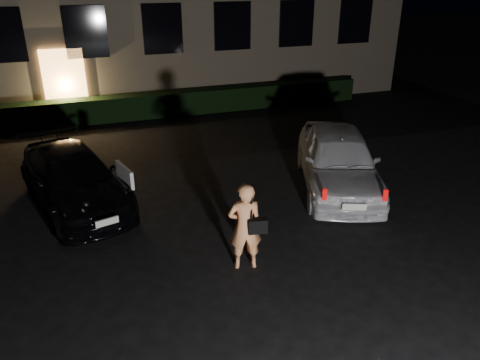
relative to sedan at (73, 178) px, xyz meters
name	(u,v)px	position (x,y,z in m)	size (l,w,h in m)	color
ground	(288,276)	(3.46, -4.20, -0.62)	(80.00, 80.00, 0.00)	black
hedge	(170,104)	(3.46, 6.30, -0.20)	(15.00, 0.70, 0.85)	black
sedan	(73,178)	(0.00, 0.00, 0.00)	(2.78, 4.59, 1.25)	black
hatch	(338,160)	(6.13, -1.22, 0.11)	(3.16, 4.65, 1.47)	white
man	(245,226)	(2.85, -3.66, 0.22)	(0.70, 0.51, 1.67)	#FBA064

